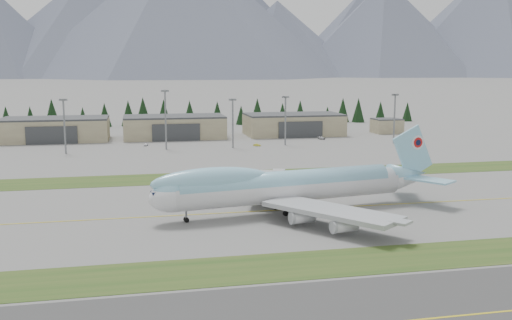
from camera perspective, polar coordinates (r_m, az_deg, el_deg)
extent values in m
plane|color=slate|center=(136.31, 2.37, -5.04)|extent=(7000.00, 7000.00, 0.00)
cube|color=#294A1A|center=(101.43, 7.70, -10.16)|extent=(400.00, 14.00, 0.08)
cube|color=#294A1A|center=(179.26, -1.15, -1.59)|extent=(400.00, 18.00, 0.08)
cube|color=gold|center=(136.31, 2.37, -5.04)|extent=(400.00, 0.40, 0.02)
cylinder|color=silver|center=(133.42, 3.42, -2.82)|extent=(56.09, 15.09, 6.47)
cylinder|color=#8CCAE5|center=(132.78, 3.03, -2.34)|extent=(52.08, 13.98, 5.98)
ellipsoid|color=silver|center=(124.84, -8.37, -3.73)|extent=(11.24, 8.01, 6.47)
ellipsoid|color=#8CCAE5|center=(124.58, -8.38, -3.20)|extent=(9.41, 6.77, 5.49)
ellipsoid|color=#8CCAE5|center=(126.36, -4.43, -2.07)|extent=(28.01, 9.72, 5.98)
cube|color=#0C1433|center=(123.89, -9.96, -3.26)|extent=(2.51, 2.89, 1.29)
cone|color=silver|center=(149.69, 14.98, -1.80)|extent=(12.79, 8.13, 6.34)
cone|color=#8CCAE5|center=(149.47, 15.00, -1.35)|extent=(11.72, 7.41, 5.78)
cube|color=#8CCAE5|center=(149.17, 15.40, 0.78)|extent=(12.01, 2.47, 13.75)
cylinder|color=silver|center=(149.88, 15.72, 1.73)|extent=(3.57, 0.76, 3.59)
cylinder|color=red|center=(149.95, 15.69, 1.74)|extent=(2.59, 0.60, 2.59)
cylinder|color=#0C1433|center=(150.03, 15.67, 1.74)|extent=(1.51, 0.43, 1.49)
cube|color=#8CCAE5|center=(155.50, 14.30, -1.15)|extent=(8.77, 12.18, 0.46)
cube|color=#8CCAE5|center=(146.07, 16.99, -1.92)|extent=(11.08, 12.42, 0.46)
cube|color=#A7AAAF|center=(149.33, 1.53, -2.21)|extent=(18.68, 31.33, 1.00)
cube|color=#A7AAAF|center=(120.33, 7.50, -5.08)|extent=(25.53, 29.56, 1.00)
cylinder|color=silver|center=(144.44, 0.44, -3.37)|extent=(5.50, 3.27, 2.49)
cylinder|color=silver|center=(154.62, 0.88, -2.53)|extent=(5.50, 3.27, 2.49)
cylinder|color=silver|center=(122.22, 4.69, -5.72)|extent=(5.50, 3.27, 2.49)
cylinder|color=silver|center=(116.50, 8.84, -6.55)|extent=(5.50, 3.27, 2.49)
cylinder|color=slate|center=(126.58, -6.99, -5.66)|extent=(0.50, 0.50, 2.39)
cylinder|color=slate|center=(136.49, 2.31, -4.46)|extent=(0.64, 0.64, 2.59)
cylinder|color=slate|center=(131.18, 3.34, -5.03)|extent=(0.64, 0.64, 2.59)
cylinder|color=slate|center=(138.47, 4.21, -4.28)|extent=(0.64, 0.64, 2.59)
cylinder|color=slate|center=(133.23, 5.30, -4.83)|extent=(0.64, 0.64, 2.59)
cylinder|color=black|center=(126.37, -6.94, -5.99)|extent=(1.14, 0.52, 1.10)
cylinder|color=black|center=(127.12, -7.03, -5.90)|extent=(1.14, 0.52, 1.10)
cylinder|color=black|center=(136.66, 2.31, -4.75)|extent=(1.26, 0.68, 1.20)
cylinder|color=black|center=(131.35, 3.33, -5.33)|extent=(1.26, 0.68, 1.20)
cylinder|color=black|center=(138.63, 4.21, -4.56)|extent=(1.26, 0.68, 1.20)
cylinder|color=black|center=(133.40, 5.30, -5.12)|extent=(1.26, 0.68, 1.20)
cube|color=gray|center=(282.05, -19.40, 2.85)|extent=(48.00, 26.00, 10.00)
cube|color=#35373A|center=(281.55, -19.46, 3.94)|extent=(48.00, 26.00, 0.80)
cube|color=#35373A|center=(269.05, -19.76, 2.34)|extent=(22.08, 0.60, 8.00)
cube|color=gray|center=(280.09, -8.17, 3.24)|extent=(48.00, 26.00, 10.00)
cube|color=#35373A|center=(279.59, -8.20, 4.34)|extent=(48.00, 26.00, 0.80)
cube|color=#35373A|center=(267.00, -7.98, 2.74)|extent=(22.08, 0.60, 8.00)
cube|color=gray|center=(290.08, 3.76, 3.51)|extent=(48.00, 26.00, 10.00)
cube|color=#35373A|center=(289.61, 3.77, 4.57)|extent=(48.00, 26.00, 0.80)
cube|color=#35373A|center=(277.46, 4.49, 3.04)|extent=(22.08, 0.60, 8.00)
cube|color=gray|center=(305.58, 12.94, 3.30)|extent=(14.00, 12.00, 7.00)
cube|color=#35373A|center=(305.23, 12.97, 4.01)|extent=(14.00, 12.00, 0.60)
cylinder|color=slate|center=(236.92, -18.60, 3.11)|extent=(0.70, 0.70, 20.88)
cube|color=slate|center=(236.12, -18.73, 5.73)|extent=(3.20, 3.20, 0.80)
cylinder|color=slate|center=(239.61, -9.03, 3.89)|extent=(0.70, 0.70, 23.84)
cube|color=slate|center=(238.82, -9.10, 6.84)|extent=(3.20, 3.20, 0.80)
cylinder|color=slate|center=(241.45, -2.34, 3.59)|extent=(0.70, 0.70, 20.05)
cube|color=slate|center=(240.67, -2.35, 6.06)|extent=(3.20, 3.20, 0.80)
cylinder|color=slate|center=(250.01, 2.96, 3.85)|extent=(0.70, 0.70, 20.71)
cube|color=slate|center=(249.25, 2.98, 6.31)|extent=(3.20, 3.20, 0.80)
cylinder|color=slate|center=(263.05, 13.67, 3.94)|extent=(0.70, 0.70, 21.43)
cube|color=slate|center=(262.33, 13.76, 6.36)|extent=(3.20, 3.20, 0.80)
imported|color=white|center=(253.18, -10.93, 1.40)|extent=(2.17, 3.80, 1.22)
imported|color=gold|center=(247.57, 0.10, 1.39)|extent=(3.35, 2.75, 1.07)
imported|color=#98999D|center=(273.15, 6.55, 2.06)|extent=(2.99, 4.96, 1.34)
cone|color=black|center=(345.53, -23.72, 3.90)|extent=(7.20, 7.20, 12.85)
cone|color=black|center=(349.95, -21.64, 4.03)|extent=(6.83, 6.83, 12.20)
cone|color=black|center=(344.51, -19.73, 4.43)|extent=(9.26, 9.26, 16.54)
cone|color=black|center=(341.74, -16.93, 4.12)|extent=(6.52, 6.52, 11.65)
cone|color=black|center=(341.08, -14.90, 4.39)|extent=(7.77, 7.77, 13.88)
cone|color=black|center=(342.50, -12.65, 4.60)|extent=(8.50, 8.50, 15.18)
cone|color=black|center=(340.33, -11.23, 4.77)|extent=(9.48, 9.48, 16.92)
cone|color=black|center=(338.22, -9.21, 4.70)|extent=(8.80, 8.80, 15.71)
cone|color=black|center=(339.75, -6.65, 4.70)|extent=(8.33, 8.33, 14.87)
cone|color=black|center=(347.17, -3.89, 4.75)|extent=(7.77, 7.77, 13.88)
cone|color=black|center=(343.21, -1.50, 4.53)|extent=(6.46, 6.46, 11.53)
cone|color=black|center=(344.51, 0.13, 4.90)|extent=(8.86, 8.86, 15.82)
cone|color=black|center=(348.59, 2.66, 4.70)|extent=(7.20, 7.20, 12.86)
cone|color=black|center=(358.43, 4.44, 4.89)|extent=(7.78, 7.78, 13.89)
cone|color=black|center=(358.90, 7.16, 4.55)|extent=(5.69, 5.69, 10.17)
cone|color=black|center=(364.59, 8.68, 5.00)|extent=(8.59, 8.59, 15.34)
cone|color=black|center=(364.39, 10.20, 4.95)|extent=(8.54, 8.54, 15.25)
cone|color=black|center=(373.28, 12.34, 4.79)|extent=(7.21, 7.21, 12.87)
cone|color=black|center=(378.34, 14.89, 4.71)|extent=(6.85, 6.85, 12.24)
cone|color=#464B5D|center=(2394.80, -16.20, 12.89)|extent=(960.79, 960.79, 409.05)
cone|color=#464B5D|center=(2238.02, -7.31, 14.89)|extent=(1208.26, 1208.26, 520.04)
cone|color=#464B5D|center=(2430.55, 2.13, 12.01)|extent=(739.81, 739.81, 310.68)
cone|color=white|center=(2437.01, 2.14, 14.20)|extent=(281.13, 281.13, 124.27)
cone|color=#464B5D|center=(2524.76, 12.68, 12.75)|extent=(874.58, 874.58, 403.13)
cone|color=#464B5D|center=(2731.53, 23.00, 13.02)|extent=(1077.77, 1077.77, 503.50)
cone|color=#464B5D|center=(3041.15, -15.33, 13.09)|extent=(1038.42, 1038.42, 519.21)
cone|color=#464B5D|center=(3083.00, -1.87, 13.38)|extent=(1045.51, 1045.51, 522.76)
cone|color=#464B5D|center=(3275.22, 10.58, 12.44)|extent=(920.21, 920.21, 460.10)
cone|color=white|center=(3285.48, 10.64, 14.68)|extent=(368.08, 368.08, 202.45)
cone|color=#464B5D|center=(3599.86, 21.20, 12.28)|extent=(1072.19, 1072.19, 536.10)
cone|color=white|center=(3612.75, 21.35, 14.65)|extent=(428.88, 428.88, 235.88)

